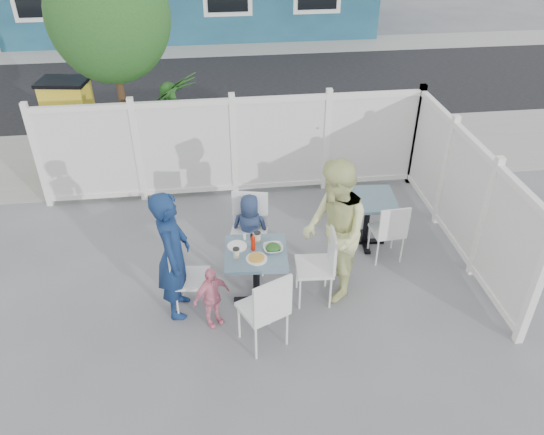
{
  "coord_description": "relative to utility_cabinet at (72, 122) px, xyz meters",
  "views": [
    {
      "loc": [
        -0.24,
        -4.99,
        4.42
      ],
      "look_at": [
        0.42,
        0.21,
        0.94
      ],
      "focal_mm": 35.0,
      "sensor_mm": 36.0,
      "label": 1
    }
  ],
  "objects": [
    {
      "name": "chair_back",
      "position": [
        2.8,
        -3.42,
        -0.11
      ],
      "size": [
        0.55,
        0.53,
        1.01
      ],
      "rotation": [
        0.0,
        0.0,
        2.92
      ],
      "color": "white",
      "rests_on": "ground"
    },
    {
      "name": "far_sidewalk",
      "position": [
        2.64,
        6.6,
        -0.69
      ],
      "size": [
        24.0,
        1.6,
        0.01
      ],
      "primitive_type": "cube",
      "color": "gray",
      "rests_on": "ground"
    },
    {
      "name": "pepper_shaker",
      "position": [
        2.79,
        -3.94,
        0.09
      ],
      "size": [
        0.03,
        0.03,
        0.08
      ],
      "primitive_type": "cylinder",
      "color": "black",
      "rests_on": "main_table"
    },
    {
      "name": "chair_spare",
      "position": [
        4.61,
        -3.6,
        -0.19
      ],
      "size": [
        0.42,
        0.4,
        0.87
      ],
      "rotation": [
        0.0,
        0.0,
        0.06
      ],
      "color": "white",
      "rests_on": "ground"
    },
    {
      "name": "plate_side",
      "position": [
        2.61,
        -4.07,
        0.06
      ],
      "size": [
        0.23,
        0.23,
        0.02
      ],
      "primitive_type": "cylinder",
      "color": "white",
      "rests_on": "main_table"
    },
    {
      "name": "salt_shaker",
      "position": [
        2.71,
        -3.93,
        0.09
      ],
      "size": [
        0.03,
        0.03,
        0.08
      ],
      "primitive_type": "cylinder",
      "color": "white",
      "rests_on": "main_table"
    },
    {
      "name": "man",
      "position": [
        1.89,
        -4.21,
        0.11
      ],
      "size": [
        0.42,
        0.61,
        1.61
      ],
      "primitive_type": "imported",
      "rotation": [
        0.0,
        0.0,
        1.51
      ],
      "color": "navy",
      "rests_on": "ground"
    },
    {
      "name": "near_sidewalk",
      "position": [
        2.64,
        -0.2,
        -0.69
      ],
      "size": [
        24.0,
        2.6,
        0.01
      ],
      "primitive_type": "cube",
      "color": "gray",
      "rests_on": "ground"
    },
    {
      "name": "ground",
      "position": [
        2.64,
        -4.0,
        -0.69
      ],
      "size": [
        80.0,
        80.0,
        0.0
      ],
      "primitive_type": "plane",
      "color": "slate"
    },
    {
      "name": "chair_right",
      "position": [
        3.59,
        -4.22,
        -0.12
      ],
      "size": [
        0.46,
        0.48,
        0.98
      ],
      "rotation": [
        0.0,
        0.0,
        1.5
      ],
      "color": "white",
      "rests_on": "ground"
    },
    {
      "name": "utility_cabinet",
      "position": [
        0.0,
        0.0,
        0.0
      ],
      "size": [
        0.82,
        0.64,
        1.39
      ],
      "primitive_type": "cube",
      "rotation": [
        0.0,
        0.0,
        -0.15
      ],
      "color": "gold",
      "rests_on": "ground"
    },
    {
      "name": "ketchup_bottle",
      "position": [
        2.79,
        -4.14,
        0.14
      ],
      "size": [
        0.05,
        0.05,
        0.17
      ],
      "primitive_type": "cylinder",
      "color": "#AB1606",
      "rests_on": "main_table"
    },
    {
      "name": "street",
      "position": [
        2.64,
        3.5,
        -0.69
      ],
      "size": [
        24.0,
        5.0,
        0.01
      ],
      "primitive_type": "cube",
      "color": "black",
      "rests_on": "ground"
    },
    {
      "name": "fence_right",
      "position": [
        5.64,
        -3.4,
        0.09
      ],
      "size": [
        0.08,
        3.66,
        1.6
      ],
      "rotation": [
        0.0,
        0.0,
        1.57
      ],
      "color": "white",
      "rests_on": "ground"
    },
    {
      "name": "woman",
      "position": [
        3.74,
        -4.12,
        0.2
      ],
      "size": [
        0.71,
        0.89,
        1.78
      ],
      "primitive_type": "imported",
      "rotation": [
        0.0,
        0.0,
        -1.53
      ],
      "color": "#CBD54B",
      "rests_on": "ground"
    },
    {
      "name": "toddler",
      "position": [
        2.28,
        -4.5,
        -0.3
      ],
      "size": [
        0.5,
        0.41,
        0.79
      ],
      "primitive_type": "imported",
      "rotation": [
        0.0,
        0.0,
        0.55
      ],
      "color": "pink",
      "rests_on": "ground"
    },
    {
      "name": "spare_table",
      "position": [
        4.43,
        -3.19,
        -0.13
      ],
      "size": [
        0.75,
        0.75,
        0.73
      ],
      "rotation": [
        0.0,
        0.0,
        -0.09
      ],
      "color": "#386574",
      "rests_on": "ground"
    },
    {
      "name": "chair_near",
      "position": [
        2.85,
        -4.92,
        -0.11
      ],
      "size": [
        0.6,
        0.59,
        1.0
      ],
      "rotation": [
        0.0,
        0.0,
        0.43
      ],
      "color": "white",
      "rests_on": "ground"
    },
    {
      "name": "boy",
      "position": [
        2.82,
        -3.38,
        -0.19
      ],
      "size": [
        0.55,
        0.42,
        1.0
      ],
      "primitive_type": "imported",
      "rotation": [
        0.0,
        0.0,
        2.91
      ],
      "color": "navy",
      "rests_on": "ground"
    },
    {
      "name": "tree",
      "position": [
        1.04,
        -0.7,
        1.9
      ],
      "size": [
        1.8,
        1.62,
        3.59
      ],
      "color": "#382316",
      "rests_on": "ground"
    },
    {
      "name": "main_table",
      "position": [
        2.82,
        -4.19,
        -0.11
      ],
      "size": [
        0.76,
        0.76,
        0.75
      ],
      "rotation": [
        0.0,
        0.0,
        -0.07
      ],
      "color": "#386574",
      "rests_on": "ground"
    },
    {
      "name": "salad_bowl",
      "position": [
        3.02,
        -4.19,
        0.08
      ],
      "size": [
        0.22,
        0.22,
        0.06
      ],
      "primitive_type": "imported",
      "color": "white",
      "rests_on": "main_table"
    },
    {
      "name": "chair_left",
      "position": [
        1.99,
        -4.2,
        -0.16
      ],
      "size": [
        0.44,
        0.45,
        0.91
      ],
      "rotation": [
        0.0,
        0.0,
        -1.68
      ],
      "color": "white",
      "rests_on": "ground"
    },
    {
      "name": "coffee_cup_a",
      "position": [
        2.59,
        -4.26,
        0.11
      ],
      "size": [
        0.07,
        0.07,
        0.11
      ],
      "primitive_type": "cylinder",
      "color": "beige",
      "rests_on": "main_table"
    },
    {
      "name": "fence_back",
      "position": [
        2.74,
        -1.6,
        0.09
      ],
      "size": [
        5.86,
        0.08,
        1.6
      ],
      "color": "white",
      "rests_on": "ground"
    },
    {
      "name": "potted_shrub_b",
      "position": [
        4.34,
        -1.0,
        0.04
      ],
      "size": [
        1.6,
        1.49,
        1.46
      ],
      "primitive_type": "imported",
      "rotation": [
        0.0,
        0.0,
        0.32
      ],
      "color": "#1D4A1A",
      "rests_on": "ground"
    },
    {
      "name": "potted_shrub_a",
      "position": [
        1.87,
        -0.9,
        0.19
      ],
      "size": [
        1.36,
        1.36,
        1.78
      ],
      "primitive_type": "imported",
      "rotation": [
        0.0,
        0.0,
        4.19
      ],
      "color": "#1D4A1A",
      "rests_on": "ground"
    },
    {
      "name": "plate_main",
      "position": [
        2.81,
        -4.33,
        0.06
      ],
      "size": [
        0.24,
        0.24,
        0.02
      ],
      "primitive_type": "cylinder",
      "color": "white",
      "rests_on": "main_table"
    },
    {
      "name": "coffee_cup_b",
      "position": [
        2.85,
        -3.99,
        0.11
      ],
      "size": [
        0.08,
        0.08,
        0.12
      ],
      "primitive_type": "cylinder",
      "color": "beige",
      "rests_on": "main_table"
    }
  ]
}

